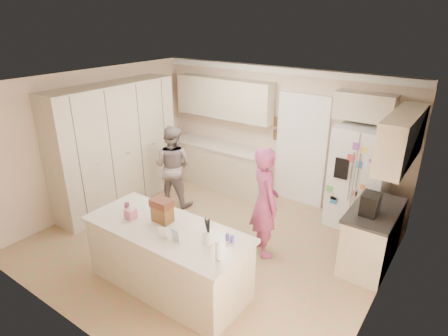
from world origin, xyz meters
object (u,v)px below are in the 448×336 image
Objects in this scene: coffee_maker at (370,204)px; refrigerator at (360,178)px; island_base at (168,259)px; dollhouse_body at (162,214)px; tissue_box at (131,214)px; teen_boy at (173,166)px; utensil_crock at (208,237)px; teen_girl at (265,202)px.

refrigerator is at bearing 111.95° from coffee_maker.
island_base is 8.46× the size of dollhouse_body.
coffee_maker is at bearing 37.57° from tissue_box.
teen_boy is at bearing 118.03° from tissue_box.
coffee_maker reaches higher than tissue_box.
island_base is 0.86m from utensil_crock.
refrigerator is at bearing -78.75° from teen_girl.
coffee_maker is (0.48, -1.20, 0.17)m from refrigerator.
teen_boy is (-3.16, -1.24, -0.10)m from refrigerator.
island_base is (-2.05, -1.90, -0.63)m from coffee_maker.
tissue_box is 2.22m from teen_boy.
utensil_crock is at bearing -103.58° from refrigerator.
utensil_crock is 1.41m from teen_girl.
tissue_box is 0.09× the size of teen_boy.
coffee_maker is at bearing 39.29° from dollhouse_body.
dollhouse_body is 0.15× the size of teen_girl.
island_base is 14.67× the size of utensil_crock.
utensil_crock is 0.80m from dollhouse_body.
utensil_crock reaches higher than tissue_box.
teen_girl reaches higher than dollhouse_body.
refrigerator is 1.03× the size of teen_girl.
utensil_crock is 0.58× the size of dollhouse_body.
tissue_box is at bearing -120.34° from refrigerator.
utensil_crock is at bearing -127.12° from coffee_maker.
refrigerator is at bearing 60.23° from dollhouse_body.
teen_boy is at bearing 129.38° from dollhouse_body.
dollhouse_body is 1.58m from teen_girl.
refrigerator is 1.89m from teen_girl.
teen_girl reaches higher than tissue_box.
dollhouse_body reaches higher than utensil_crock.
teen_boy reaches higher than tissue_box.
island_base is at bearing -113.67° from refrigerator.
teen_boy is at bearing -155.36° from refrigerator.
island_base is 1.65m from teen_girl.
teen_boy reaches higher than coffee_maker.
coffee_maker is 2.84m from dollhouse_body.
utensil_crock is 2.89m from teen_boy.
tissue_box is at bearing 92.53° from teen_girl.
teen_girl is at bearing 65.83° from island_base.
utensil_crock is at bearing 126.32° from teen_boy.
coffee_maker is at bearing 165.87° from teen_boy.
coffee_maker is 3.28m from tissue_box.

